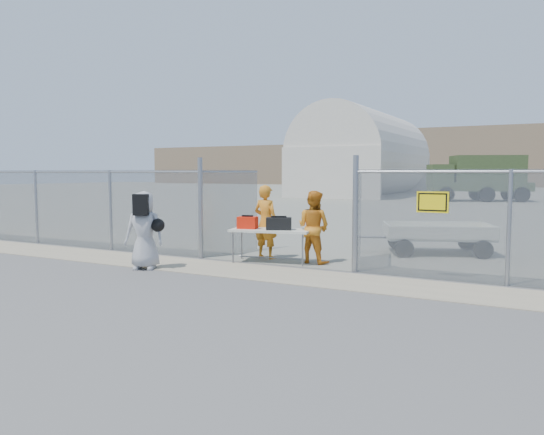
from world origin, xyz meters
The scene contains 13 objects.
ground centered at (0.00, 0.00, 0.00)m, with size 160.00×160.00×0.00m, color #4E4C4C.
tarmac_inside centered at (0.00, 42.00, 0.01)m, with size 160.00×80.00×0.01m, color gray.
dirt_strip centered at (0.00, 1.00, 0.01)m, with size 44.00×1.60×0.01m, color tan.
chain_link_fence centered at (0.00, 2.00, 1.10)m, with size 40.00×0.20×2.20m, color gray, non-canonical shape.
quonset_hangar centered at (-10.00, 40.00, 4.00)m, with size 9.00×18.00×8.00m, color beige, non-canonical shape.
folding_table centered at (-0.15, 2.22, 0.40)m, with size 1.88×0.78×0.80m, color silver, non-canonical shape.
orange_bag centered at (-0.71, 2.10, 0.94)m, with size 0.45×0.30×0.28m, color red.
black_duffel centered at (0.06, 2.23, 0.94)m, with size 0.59×0.35×0.29m, color black.
security_worker_left centered at (-0.54, 2.70, 0.91)m, with size 0.67×0.44×1.83m, color orange.
security_worker_right centered at (0.77, 2.63, 0.86)m, with size 0.83×0.65×1.71m, color orange.
visitor centered at (-2.25, 0.21, 0.86)m, with size 0.85×0.55×1.73m, color #A5A5A6.
utility_trailer centered at (3.08, 5.46, 0.42)m, with size 3.49×1.80×0.85m, color silver, non-canonical shape.
military_truck centered at (0.96, 33.21, 1.69)m, with size 7.07×2.61×3.37m, color #394A26, non-canonical shape.
Camera 1 is at (5.64, -8.76, 2.14)m, focal length 35.00 mm.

